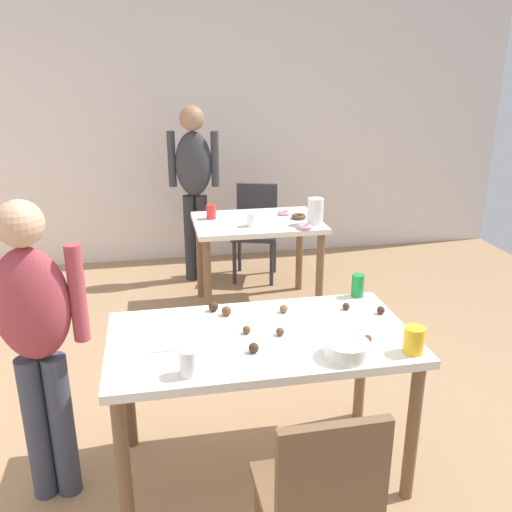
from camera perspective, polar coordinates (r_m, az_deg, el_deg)
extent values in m
plane|color=#9E7A56|center=(3.09, 1.22, -19.30)|extent=(6.40, 6.40, 0.00)
cube|color=silver|center=(5.62, -5.69, 12.82)|extent=(6.40, 0.10, 2.60)
cube|color=silver|center=(2.57, 0.50, -8.56)|extent=(1.39, 0.75, 0.04)
cylinder|color=brown|center=(2.48, -13.53, -20.71)|extent=(0.06, 0.06, 0.71)
cylinder|color=brown|center=(2.71, 15.87, -17.17)|extent=(0.06, 0.06, 0.71)
cylinder|color=brown|center=(2.99, -13.13, -13.00)|extent=(0.06, 0.06, 0.71)
cylinder|color=brown|center=(3.18, 10.84, -10.76)|extent=(0.06, 0.06, 0.71)
cube|color=silver|center=(4.39, 0.12, 3.48)|extent=(1.00, 0.72, 0.04)
cylinder|color=brown|center=(4.17, -5.03, -2.93)|extent=(0.06, 0.06, 0.71)
cylinder|color=brown|center=(4.34, 6.60, -2.08)|extent=(0.06, 0.06, 0.71)
cylinder|color=brown|center=(4.73, -5.82, -0.20)|extent=(0.06, 0.06, 0.71)
cylinder|color=brown|center=(4.88, 4.52, 0.45)|extent=(0.06, 0.06, 0.71)
cube|color=brown|center=(2.22, 5.92, -23.40)|extent=(0.41, 0.41, 0.04)
cube|color=brown|center=(1.94, 7.87, -21.88)|extent=(0.38, 0.05, 0.42)
cylinder|color=brown|center=(2.53, 8.49, -23.92)|extent=(0.04, 0.04, 0.41)
cube|color=#2D2D33|center=(5.10, -0.11, 2.24)|extent=(0.50, 0.50, 0.04)
cube|color=#2D2D33|center=(5.21, 0.10, 5.24)|extent=(0.38, 0.15, 0.42)
cylinder|color=#2D2D33|center=(5.00, 1.62, -0.86)|extent=(0.04, 0.04, 0.41)
cylinder|color=#2D2D33|center=(5.03, -2.24, -0.72)|extent=(0.04, 0.04, 0.41)
cylinder|color=#2D2D33|center=(5.32, 1.91, 0.40)|extent=(0.04, 0.04, 0.41)
cylinder|color=#2D2D33|center=(5.35, -1.72, 0.53)|extent=(0.04, 0.04, 0.41)
cylinder|color=#383D4C|center=(2.81, -21.70, -16.28)|extent=(0.11, 0.11, 0.72)
cylinder|color=#383D4C|center=(2.78, -19.40, -16.30)|extent=(0.11, 0.11, 0.72)
ellipsoid|color=#9E3842|center=(2.50, -22.21, -4.68)|extent=(0.33, 0.21, 0.51)
sphere|color=tan|center=(2.39, -23.27, 3.09)|extent=(0.20, 0.20, 0.20)
cylinder|color=#9E3842|center=(2.45, -17.99, -3.70)|extent=(0.07, 0.07, 0.43)
cylinder|color=#28282D|center=(5.11, -5.58, 1.85)|extent=(0.11, 0.11, 0.80)
cylinder|color=#28282D|center=(5.12, -6.81, 1.84)|extent=(0.11, 0.11, 0.80)
ellipsoid|color=#333338|center=(4.95, -6.48, 9.44)|extent=(0.35, 0.25, 0.57)
sphere|color=#997051|center=(4.90, -6.66, 13.98)|extent=(0.22, 0.22, 0.22)
cylinder|color=#333338|center=(4.93, -4.27, 9.97)|extent=(0.08, 0.08, 0.48)
cylinder|color=#333338|center=(4.97, -8.72, 9.87)|extent=(0.08, 0.08, 0.48)
cylinder|color=white|center=(2.40, 9.39, -9.50)|extent=(0.19, 0.19, 0.07)
cylinder|color=#198438|center=(2.99, 10.48, -3.03)|extent=(0.07, 0.07, 0.12)
cube|color=silver|center=(2.46, -8.78, -9.61)|extent=(0.17, 0.02, 0.01)
cylinder|color=yellow|center=(2.48, 16.01, -8.35)|extent=(0.09, 0.09, 0.12)
cylinder|color=white|center=(2.25, -6.96, -10.86)|extent=(0.08, 0.08, 0.11)
sphere|color=#3D2319|center=(2.82, 12.78, -5.48)|extent=(0.04, 0.04, 0.04)
sphere|color=#3D2319|center=(2.79, -4.43, -5.23)|extent=(0.05, 0.05, 0.05)
sphere|color=brown|center=(2.55, 2.51, -7.82)|extent=(0.04, 0.04, 0.04)
sphere|color=#3D2319|center=(2.41, -0.24, -9.48)|extent=(0.05, 0.05, 0.05)
sphere|color=brown|center=(2.77, 2.88, -5.47)|extent=(0.04, 0.04, 0.04)
sphere|color=brown|center=(2.74, -3.08, -5.70)|extent=(0.05, 0.05, 0.05)
sphere|color=brown|center=(2.56, -0.98, -7.65)|extent=(0.04, 0.04, 0.04)
sphere|color=brown|center=(2.54, 11.49, -8.39)|extent=(0.04, 0.04, 0.04)
sphere|color=#3D2319|center=(2.83, 9.30, -5.16)|extent=(0.04, 0.04, 0.04)
cylinder|color=white|center=(4.27, 6.17, 4.62)|extent=(0.12, 0.12, 0.20)
cylinder|color=red|center=(4.43, -4.67, 4.57)|extent=(0.07, 0.07, 0.11)
cylinder|color=white|center=(4.21, -0.45, 3.81)|extent=(0.08, 0.08, 0.10)
torus|color=pink|center=(4.16, 5.08, 3.03)|extent=(0.11, 0.11, 0.03)
torus|color=pink|center=(4.55, 2.94, 4.48)|extent=(0.10, 0.10, 0.03)
torus|color=brown|center=(4.44, 4.44, 4.10)|extent=(0.12, 0.12, 0.03)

